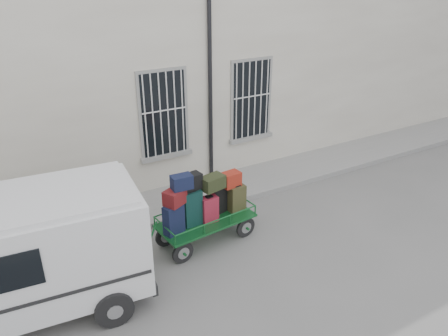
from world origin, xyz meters
TOP-DOWN VIEW (x-y plane):
  - ground at (0.00, 0.00)m, footprint 80.00×80.00m
  - building at (0.00, 5.50)m, footprint 24.00×5.15m
  - sidewalk at (0.00, 2.20)m, footprint 24.00×1.70m
  - luggage_cart at (-0.65, 0.27)m, footprint 2.61×1.21m
  - van at (-4.57, -0.14)m, footprint 4.70×2.38m

SIDE VIEW (x-z plane):
  - ground at x=0.00m, z-range 0.00..0.00m
  - sidewalk at x=0.00m, z-range 0.00..0.15m
  - luggage_cart at x=-0.65m, z-range 0.02..1.88m
  - van at x=-4.57m, z-range 0.17..2.46m
  - building at x=0.00m, z-range 0.00..6.00m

